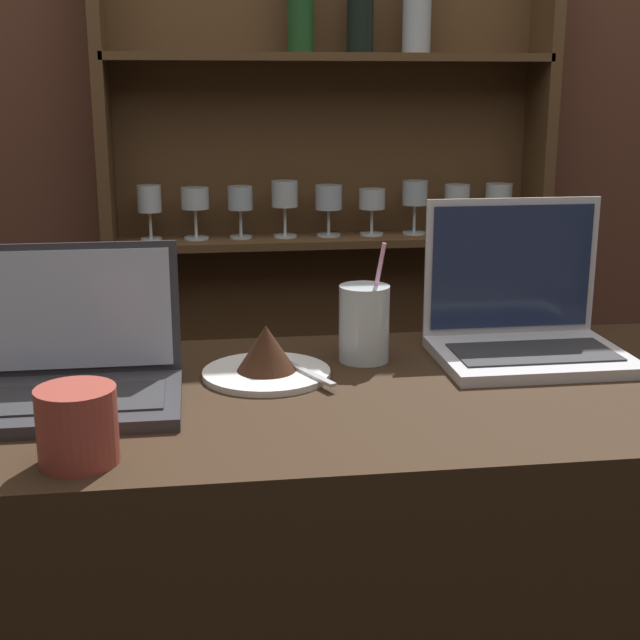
# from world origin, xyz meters

# --- Properties ---
(back_wall) EXTENTS (7.00, 0.06, 2.70)m
(back_wall) POSITION_xyz_m (0.00, 1.48, 1.35)
(back_wall) COLOR brown
(back_wall) RESTS_ON ground_plane
(back_shelf) EXTENTS (1.16, 0.18, 1.85)m
(back_shelf) POSITION_xyz_m (0.06, 1.40, 0.97)
(back_shelf) COLOR brown
(back_shelf) RESTS_ON ground_plane
(laptop_near) EXTENTS (0.30, 0.22, 0.22)m
(laptop_near) POSITION_xyz_m (-0.47, 0.30, 1.02)
(laptop_near) COLOR #333338
(laptop_near) RESTS_ON bar_counter
(laptop_far) EXTENTS (0.30, 0.23, 0.25)m
(laptop_far) POSITION_xyz_m (0.24, 0.43, 1.03)
(laptop_far) COLOR silver
(laptop_far) RESTS_ON bar_counter
(cake_plate) EXTENTS (0.20, 0.20, 0.08)m
(cake_plate) POSITION_xyz_m (-0.19, 0.37, 1.00)
(cake_plate) COLOR white
(cake_plate) RESTS_ON bar_counter
(water_glass) EXTENTS (0.08, 0.08, 0.19)m
(water_glass) POSITION_xyz_m (-0.02, 0.43, 1.04)
(water_glass) COLOR silver
(water_glass) RESTS_ON bar_counter
(coffee_cup) EXTENTS (0.10, 0.10, 0.09)m
(coffee_cup) POSITION_xyz_m (-0.43, 0.08, 1.02)
(coffee_cup) COLOR #993D33
(coffee_cup) RESTS_ON bar_counter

